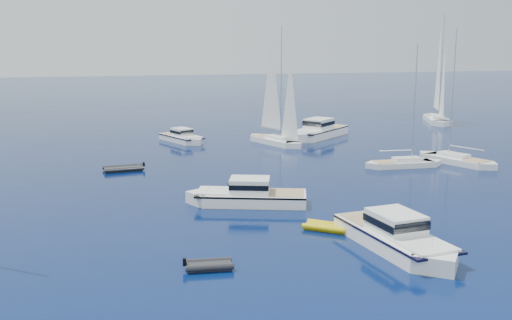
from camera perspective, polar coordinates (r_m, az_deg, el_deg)
The scene contains 12 objects.
ground at distance 35.32m, azimuth 2.62°, elevation -10.56°, with size 400.00×400.00×0.00m, color #081E53.
motor_cruiser_right at distance 40.01m, azimuth 13.19°, elevation -8.19°, with size 3.52×11.51×3.02m, color white, non-canonical shape.
motor_cruiser_centre at distance 49.19m, azimuth -0.84°, elevation -4.20°, with size 3.24×10.60×2.78m, color white, non-canonical shape.
motor_cruiser_distant at distance 83.18m, azimuth 5.85°, elevation 2.16°, with size 3.84×12.56×3.30m, color white, non-canonical shape.
motor_cruiser_horizon at distance 79.70m, azimuth -6.97°, elevation 1.73°, with size 2.66×8.68×2.28m, color silver, non-canonical shape.
sailboat_mid_r at distance 68.80m, azimuth 18.46°, elevation -0.30°, with size 2.65×10.18×14.96m, color silver, non-canonical shape.
sailboat_centre at distance 65.39m, azimuth 13.81°, elevation -0.62°, with size 2.34×9.00×13.23m, color silver, non-canonical shape.
sailboat_sails_r at distance 77.69m, azimuth 1.86°, elevation 1.56°, with size 2.72×10.48×15.40m, color white, non-canonical shape.
sailboat_sails_far at distance 102.44m, azimuth 16.77°, elevation 3.46°, with size 3.17×12.19×17.91m, color white, non-canonical shape.
tender_yellow at distance 42.95m, azimuth 6.67°, elevation -6.60°, with size 1.84×3.28×0.95m, color gold, non-canonical shape.
tender_grey_near at distance 35.84m, azimuth -4.44°, elevation -10.25°, with size 1.66×2.89×0.95m, color black, non-canonical shape.
tender_grey_far at distance 63.09m, azimuth -12.47°, elevation -0.99°, with size 2.26×4.22×0.95m, color black, non-canonical shape.
Camera 1 is at (-9.08, -31.50, 13.16)m, focal length 42.18 mm.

